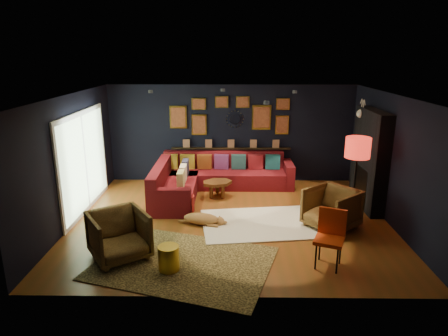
{
  "coord_description": "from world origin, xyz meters",
  "views": [
    {
      "loc": [
        -0.03,
        -7.76,
        3.4
      ],
      "look_at": [
        -0.15,
        0.3,
        1.06
      ],
      "focal_mm": 32.0,
      "sensor_mm": 36.0,
      "label": 1
    }
  ],
  "objects_px": {
    "pouf": "(182,203)",
    "coffee_table": "(217,184)",
    "orange_chair": "(331,233)",
    "sectional": "(207,179)",
    "armchair_left": "(119,233)",
    "dog": "(201,217)",
    "floor_lamp": "(358,151)",
    "gold_stool": "(169,258)",
    "armchair_right": "(332,207)"
  },
  "relations": [
    {
      "from": "dog",
      "to": "orange_chair",
      "type": "bearing_deg",
      "value": -22.39
    },
    {
      "from": "coffee_table",
      "to": "dog",
      "type": "bearing_deg",
      "value": -99.49
    },
    {
      "from": "orange_chair",
      "to": "floor_lamp",
      "type": "bearing_deg",
      "value": 85.89
    },
    {
      "from": "coffee_table",
      "to": "gold_stool",
      "type": "bearing_deg",
      "value": -101.1
    },
    {
      "from": "pouf",
      "to": "dog",
      "type": "bearing_deg",
      "value": -54.42
    },
    {
      "from": "dog",
      "to": "armchair_left",
      "type": "bearing_deg",
      "value": -120.54
    },
    {
      "from": "pouf",
      "to": "coffee_table",
      "type": "bearing_deg",
      "value": 52.95
    },
    {
      "from": "armchair_left",
      "to": "orange_chair",
      "type": "bearing_deg",
      "value": -36.13
    },
    {
      "from": "coffee_table",
      "to": "armchair_left",
      "type": "height_order",
      "value": "armchair_left"
    },
    {
      "from": "coffee_table",
      "to": "armchair_left",
      "type": "xyz_separation_m",
      "value": [
        -1.57,
        -3.02,
        0.13
      ]
    },
    {
      "from": "sectional",
      "to": "pouf",
      "type": "relative_size",
      "value": 6.32
    },
    {
      "from": "armchair_left",
      "to": "coffee_table",
      "type": "bearing_deg",
      "value": 29.01
    },
    {
      "from": "floor_lamp",
      "to": "pouf",
      "type": "bearing_deg",
      "value": 172.58
    },
    {
      "from": "armchair_right",
      "to": "dog",
      "type": "distance_m",
      "value": 2.62
    },
    {
      "from": "coffee_table",
      "to": "pouf",
      "type": "bearing_deg",
      "value": -127.05
    },
    {
      "from": "coffee_table",
      "to": "floor_lamp",
      "type": "height_order",
      "value": "floor_lamp"
    },
    {
      "from": "pouf",
      "to": "orange_chair",
      "type": "height_order",
      "value": "orange_chair"
    },
    {
      "from": "coffee_table",
      "to": "gold_stool",
      "type": "distance_m",
      "value": 3.49
    },
    {
      "from": "floor_lamp",
      "to": "coffee_table",
      "type": "bearing_deg",
      "value": 153.01
    },
    {
      "from": "pouf",
      "to": "armchair_right",
      "type": "xyz_separation_m",
      "value": [
        3.07,
        -0.77,
        0.25
      ]
    },
    {
      "from": "sectional",
      "to": "coffee_table",
      "type": "bearing_deg",
      "value": -56.06
    },
    {
      "from": "gold_stool",
      "to": "orange_chair",
      "type": "relative_size",
      "value": 0.45
    },
    {
      "from": "sectional",
      "to": "dog",
      "type": "bearing_deg",
      "value": -89.82
    },
    {
      "from": "floor_lamp",
      "to": "gold_stool",
      "type": "bearing_deg",
      "value": -150.59
    },
    {
      "from": "pouf",
      "to": "gold_stool",
      "type": "distance_m",
      "value": 2.44
    },
    {
      "from": "orange_chair",
      "to": "floor_lamp",
      "type": "height_order",
      "value": "floor_lamp"
    },
    {
      "from": "pouf",
      "to": "armchair_left",
      "type": "height_order",
      "value": "armchair_left"
    },
    {
      "from": "gold_stool",
      "to": "sectional",
      "type": "bearing_deg",
      "value": 84.16
    },
    {
      "from": "coffee_table",
      "to": "floor_lamp",
      "type": "bearing_deg",
      "value": -26.99
    },
    {
      "from": "orange_chair",
      "to": "pouf",
      "type": "bearing_deg",
      "value": 163.58
    },
    {
      "from": "gold_stool",
      "to": "dog",
      "type": "distance_m",
      "value": 1.83
    },
    {
      "from": "armchair_left",
      "to": "gold_stool",
      "type": "bearing_deg",
      "value": -57.59
    },
    {
      "from": "sectional",
      "to": "coffee_table",
      "type": "distance_m",
      "value": 0.5
    },
    {
      "from": "armchair_left",
      "to": "gold_stool",
      "type": "distance_m",
      "value": 1.01
    },
    {
      "from": "orange_chair",
      "to": "dog",
      "type": "distance_m",
      "value": 2.74
    },
    {
      "from": "armchair_right",
      "to": "dog",
      "type": "xyz_separation_m",
      "value": [
        -2.6,
        0.11,
        -0.28
      ]
    },
    {
      "from": "pouf",
      "to": "floor_lamp",
      "type": "relative_size",
      "value": 0.3
    },
    {
      "from": "orange_chair",
      "to": "sectional",
      "type": "bearing_deg",
      "value": 144.69
    },
    {
      "from": "armchair_left",
      "to": "dog",
      "type": "relative_size",
      "value": 0.9
    },
    {
      "from": "pouf",
      "to": "dog",
      "type": "distance_m",
      "value": 0.8
    },
    {
      "from": "pouf",
      "to": "armchair_right",
      "type": "relative_size",
      "value": 0.59
    },
    {
      "from": "coffee_table",
      "to": "gold_stool",
      "type": "relative_size",
      "value": 2.1
    },
    {
      "from": "orange_chair",
      "to": "dog",
      "type": "bearing_deg",
      "value": 168.02
    },
    {
      "from": "armchair_right",
      "to": "dog",
      "type": "height_order",
      "value": "armchair_right"
    },
    {
      "from": "coffee_table",
      "to": "sectional",
      "type": "bearing_deg",
      "value": 123.94
    },
    {
      "from": "pouf",
      "to": "sectional",
      "type": "bearing_deg",
      "value": 71.74
    },
    {
      "from": "dog",
      "to": "sectional",
      "type": "bearing_deg",
      "value": 102.6
    },
    {
      "from": "sectional",
      "to": "coffee_table",
      "type": "height_order",
      "value": "sectional"
    },
    {
      "from": "armchair_right",
      "to": "orange_chair",
      "type": "relative_size",
      "value": 0.95
    },
    {
      "from": "armchair_right",
      "to": "floor_lamp",
      "type": "xyz_separation_m",
      "value": [
        0.51,
        0.3,
        1.06
      ]
    }
  ]
}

